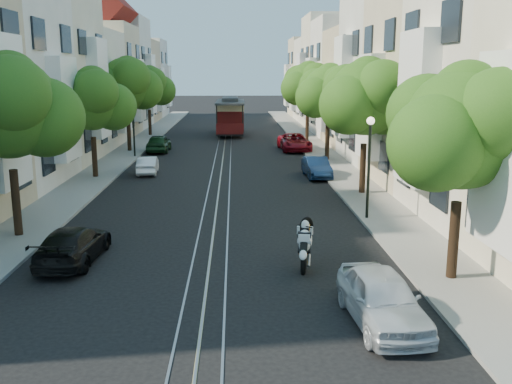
{
  "coord_description": "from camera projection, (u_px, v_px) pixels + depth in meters",
  "views": [
    {
      "loc": [
        0.84,
        -18.7,
        6.06
      ],
      "look_at": [
        1.67,
        3.18,
        1.42
      ],
      "focal_mm": 40.0,
      "sensor_mm": 36.0,
      "label": 1
    }
  ],
  "objects": [
    {
      "name": "tree_e_b",
      "position": [
        367.0,
        99.0,
        27.57
      ],
      "size": [
        4.93,
        4.08,
        6.68
      ],
      "color": "black",
      "rests_on": "ground"
    },
    {
      "name": "parked_car_e_far",
      "position": [
        295.0,
        142.0,
        44.29
      ],
      "size": [
        2.49,
        4.92,
        1.33
      ],
      "primitive_type": "imported",
      "rotation": [
        0.0,
        0.0,
        0.06
      ],
      "color": "maroon",
      "rests_on": "ground"
    },
    {
      "name": "townhouses_west",
      "position": [
        74.0,
        84.0,
        45.3
      ],
      "size": [
        7.75,
        72.0,
        11.76
      ],
      "color": "silver",
      "rests_on": "ground"
    },
    {
      "name": "townhouses_east",
      "position": [
        370.0,
        82.0,
        46.16
      ],
      "size": [
        7.75,
        72.0,
        12.0
      ],
      "color": "beige",
      "rests_on": "ground"
    },
    {
      "name": "lamp_west",
      "position": [
        133.0,
        118.0,
        40.19
      ],
      "size": [
        0.32,
        0.32,
        4.16
      ],
      "color": "black",
      "rests_on": "ground"
    },
    {
      "name": "rail_slot",
      "position": [
        224.0,
        146.0,
        46.88
      ],
      "size": [
        0.06,
        80.0,
        0.02
      ],
      "primitive_type": "cube",
      "color": "gray",
      "rests_on": "ground"
    },
    {
      "name": "sidewalk_east",
      "position": [
        312.0,
        145.0,
        47.13
      ],
      "size": [
        2.5,
        80.0,
        0.12
      ],
      "primitive_type": "cube",
      "color": "gray",
      "rests_on": "ground"
    },
    {
      "name": "parked_car_e_mid",
      "position": [
        317.0,
        167.0,
        33.1
      ],
      "size": [
        1.44,
        3.67,
        1.19
      ],
      "primitive_type": "imported",
      "rotation": [
        0.0,
        0.0,
        0.05
      ],
      "color": "#0B1C38",
      "rests_on": "ground"
    },
    {
      "name": "parked_car_w_far",
      "position": [
        159.0,
        143.0,
        43.5
      ],
      "size": [
        1.63,
        3.99,
        1.36
      ],
      "primitive_type": "imported",
      "rotation": [
        0.0,
        0.0,
        3.13
      ],
      "color": "#16381C",
      "rests_on": "ground"
    },
    {
      "name": "tree_e_a",
      "position": [
        464.0,
        132.0,
        15.91
      ],
      "size": [
        4.72,
        3.87,
        6.27
      ],
      "color": "black",
      "rests_on": "ground"
    },
    {
      "name": "parked_car_w_near",
      "position": [
        73.0,
        245.0,
        18.39
      ],
      "size": [
        1.85,
        4.11,
        1.17
      ],
      "primitive_type": "imported",
      "rotation": [
        0.0,
        0.0,
        3.09
      ],
      "color": "black",
      "rests_on": "ground"
    },
    {
      "name": "tree_e_c",
      "position": [
        329.0,
        93.0,
        38.35
      ],
      "size": [
        4.84,
        3.99,
        6.52
      ],
      "color": "black",
      "rests_on": "ground"
    },
    {
      "name": "sportbike_rider",
      "position": [
        305.0,
        241.0,
        17.81
      ],
      "size": [
        0.74,
        2.0,
        1.53
      ],
      "rotation": [
        0.0,
        0.0,
        -0.17
      ],
      "color": "black",
      "rests_on": "ground"
    },
    {
      "name": "sidewalk_west",
      "position": [
        136.0,
        146.0,
        46.6
      ],
      "size": [
        2.5,
        80.0,
        0.12
      ],
      "primitive_type": "cube",
      "color": "gray",
      "rests_on": "ground"
    },
    {
      "name": "rail_left",
      "position": [
        218.0,
        146.0,
        46.86
      ],
      "size": [
        0.06,
        80.0,
        0.02
      ],
      "primitive_type": "cube",
      "color": "gray",
      "rests_on": "ground"
    },
    {
      "name": "lane_line",
      "position": [
        224.0,
        146.0,
        46.88
      ],
      "size": [
        0.08,
        80.0,
        0.01
      ],
      "primitive_type": "cube",
      "color": "tan",
      "rests_on": "ground"
    },
    {
      "name": "tree_w_c",
      "position": [
        127.0,
        85.0,
        42.6
      ],
      "size": [
        5.13,
        4.28,
        7.09
      ],
      "color": "black",
      "rests_on": "ground"
    },
    {
      "name": "rail_right",
      "position": [
        231.0,
        146.0,
        46.9
      ],
      "size": [
        0.06,
        80.0,
        0.02
      ],
      "primitive_type": "cube",
      "color": "gray",
      "rests_on": "ground"
    },
    {
      "name": "tree_w_d",
      "position": [
        149.0,
        87.0,
        53.45
      ],
      "size": [
        4.84,
        3.99,
        6.52
      ],
      "color": "black",
      "rests_on": "ground"
    },
    {
      "name": "parked_car_e_near",
      "position": [
        382.0,
        298.0,
        13.84
      ],
      "size": [
        1.83,
        3.98,
        1.32
      ],
      "primitive_type": "imported",
      "rotation": [
        0.0,
        0.0,
        0.07
      ],
      "color": "silver",
      "rests_on": "ground"
    },
    {
      "name": "tree_w_a",
      "position": [
        9.0,
        110.0,
        20.19
      ],
      "size": [
        4.93,
        4.08,
        6.68
      ],
      "color": "black",
      "rests_on": "ground"
    },
    {
      "name": "lamp_east",
      "position": [
        369.0,
        152.0,
        23.06
      ],
      "size": [
        0.32,
        0.32,
        4.16
      ],
      "color": "black",
      "rests_on": "ground"
    },
    {
      "name": "cable_car",
      "position": [
        230.0,
        114.0,
        55.38
      ],
      "size": [
        2.75,
        8.58,
        3.29
      ],
      "rotation": [
        0.0,
        0.0,
        -0.01
      ],
      "color": "black",
      "rests_on": "ground"
    },
    {
      "name": "ground",
      "position": [
        224.0,
        146.0,
        46.88
      ],
      "size": [
        200.0,
        200.0,
        0.0
      ],
      "primitive_type": "plane",
      "color": "black",
      "rests_on": "ground"
    },
    {
      "name": "tree_w_b",
      "position": [
        92.0,
        101.0,
        31.99
      ],
      "size": [
        4.72,
        3.87,
        6.27
      ],
      "color": "black",
      "rests_on": "ground"
    },
    {
      "name": "parked_car_w_mid",
      "position": [
        148.0,
        165.0,
        34.33
      ],
      "size": [
        1.34,
        3.3,
        1.06
      ],
      "primitive_type": "imported",
      "rotation": [
        0.0,
        0.0,
        3.21
      ],
      "color": "white",
      "rests_on": "ground"
    },
    {
      "name": "tree_e_d",
      "position": [
        309.0,
        85.0,
        49.04
      ],
      "size": [
        5.01,
        4.16,
        6.85
      ],
      "color": "black",
      "rests_on": "ground"
    }
  ]
}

